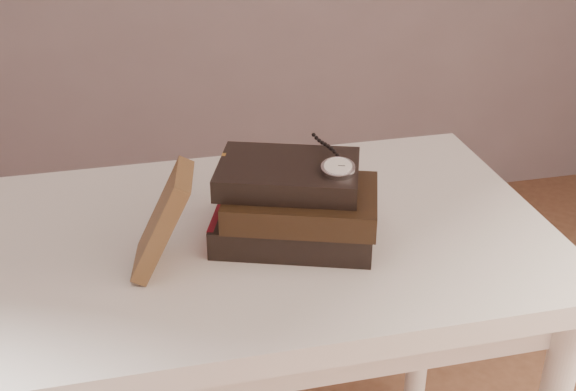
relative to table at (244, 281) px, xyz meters
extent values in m
cube|color=silver|center=(0.00, 0.00, 0.07)|extent=(1.00, 0.60, 0.04)
cube|color=white|center=(0.00, 0.00, 0.01)|extent=(0.88, 0.49, 0.08)
cylinder|color=white|center=(-0.45, 0.25, -0.30)|extent=(0.05, 0.05, 0.71)
cylinder|color=white|center=(0.45, 0.25, -0.30)|extent=(0.05, 0.05, 0.71)
cube|color=black|center=(0.08, -0.03, 0.12)|extent=(0.29, 0.24, 0.05)
cube|color=beige|center=(0.08, -0.03, 0.12)|extent=(0.28, 0.23, 0.04)
cube|color=gold|center=(-0.03, 0.03, 0.12)|extent=(0.01, 0.01, 0.05)
cube|color=maroon|center=(-0.03, 0.01, 0.12)|extent=(0.06, 0.15, 0.05)
cube|color=black|center=(0.09, -0.04, 0.16)|extent=(0.27, 0.23, 0.04)
cube|color=beige|center=(0.09, -0.04, 0.16)|extent=(0.26, 0.21, 0.03)
cube|color=gold|center=(-0.01, 0.02, 0.16)|extent=(0.01, 0.01, 0.04)
cube|color=black|center=(0.07, -0.02, 0.20)|extent=(0.25, 0.21, 0.04)
cube|color=beige|center=(0.08, -0.02, 0.20)|extent=(0.24, 0.20, 0.03)
cube|color=gold|center=(-0.02, 0.04, 0.20)|extent=(0.01, 0.01, 0.04)
cube|color=#49301C|center=(-0.13, -0.07, 0.17)|extent=(0.11, 0.12, 0.16)
cylinder|color=silver|center=(0.14, -0.07, 0.22)|extent=(0.07, 0.07, 0.02)
cylinder|color=white|center=(0.14, -0.07, 0.23)|extent=(0.05, 0.05, 0.01)
torus|color=silver|center=(0.14, -0.07, 0.23)|extent=(0.06, 0.06, 0.01)
cylinder|color=silver|center=(0.15, -0.04, 0.22)|extent=(0.01, 0.01, 0.01)
cube|color=black|center=(0.14, -0.06, 0.23)|extent=(0.01, 0.01, 0.00)
cube|color=black|center=(0.14, -0.07, 0.23)|extent=(0.01, 0.00, 0.00)
sphere|color=black|center=(0.15, -0.03, 0.23)|extent=(0.01, 0.01, 0.01)
sphere|color=black|center=(0.14, -0.02, 0.23)|extent=(0.01, 0.01, 0.01)
sphere|color=black|center=(0.14, -0.01, 0.23)|extent=(0.01, 0.01, 0.01)
sphere|color=black|center=(0.14, 0.00, 0.23)|extent=(0.01, 0.01, 0.01)
sphere|color=black|center=(0.14, 0.01, 0.23)|extent=(0.01, 0.01, 0.01)
sphere|color=black|center=(0.14, 0.02, 0.23)|extent=(0.01, 0.01, 0.01)
sphere|color=black|center=(0.14, 0.03, 0.23)|extent=(0.01, 0.01, 0.01)
sphere|color=black|center=(0.13, 0.04, 0.23)|extent=(0.01, 0.01, 0.01)
sphere|color=black|center=(0.13, 0.06, 0.23)|extent=(0.01, 0.01, 0.01)
torus|color=silver|center=(0.00, 0.08, 0.16)|extent=(0.05, 0.03, 0.05)
torus|color=silver|center=(0.05, 0.06, 0.16)|extent=(0.05, 0.03, 0.05)
cylinder|color=silver|center=(0.02, 0.07, 0.17)|extent=(0.01, 0.01, 0.00)
cylinder|color=silver|center=(-0.01, 0.14, 0.16)|extent=(0.04, 0.11, 0.03)
cylinder|color=silver|center=(0.09, 0.11, 0.16)|extent=(0.04, 0.11, 0.03)
camera|label=1|loc=(-0.17, -1.02, 0.71)|focal=46.76mm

